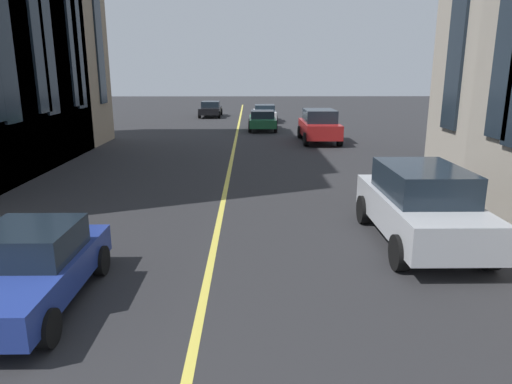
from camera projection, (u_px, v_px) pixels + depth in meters
lane_centre_line at (229, 174)px, 18.71m from camera, size 80.00×0.16×0.01m
car_silver_near at (421, 204)px, 11.03m from camera, size 4.70×2.14×1.88m
car_blue_parked_b at (29, 267)px, 8.15m from camera, size 3.90×1.89×1.40m
car_green_mid at (262, 120)px, 32.68m from camera, size 4.40×1.95×1.37m
car_white_parked_a at (265, 113)px, 38.30m from camera, size 4.40×1.95×1.37m
car_black_oncoming at (211, 109)px, 42.29m from camera, size 4.40×1.95×1.37m
car_red_far at (319, 125)px, 27.06m from camera, size 4.70×2.14×1.88m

